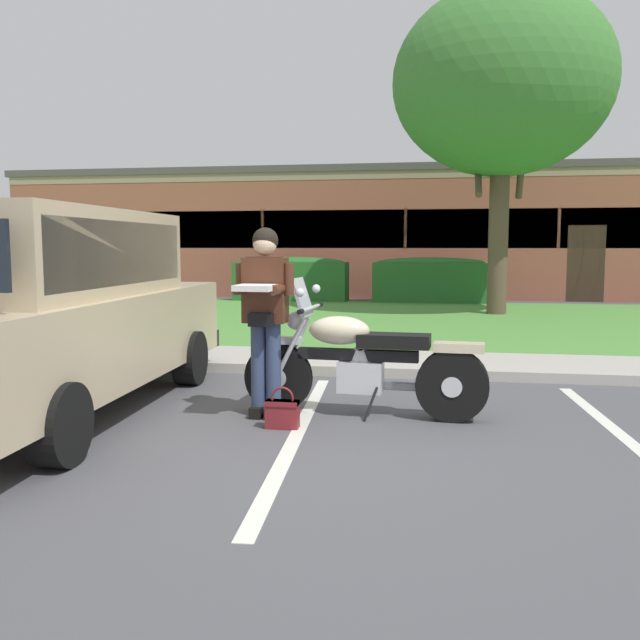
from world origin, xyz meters
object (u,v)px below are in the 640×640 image
Objects in this scene: rider_person at (265,306)px; parked_suv_adjacent at (41,311)px; hedge_center_left at (431,280)px; handbag at (282,412)px; shade_tree at (502,83)px; motorcycle at (372,363)px; brick_building at (413,234)px; hedge_left at (291,278)px.

rider_person is 0.35× the size of parked_suv_adjacent.
parked_suv_adjacent is 1.62× the size of hedge_center_left.
handbag is 11.35m from shade_tree.
shade_tree is (1.82, 9.40, 4.49)m from motorcycle.
brick_building reaches higher than hedge_center_left.
hedge_left is (-5.25, 2.95, -4.33)m from shade_tree.
motorcycle is 19.01m from brick_building.
brick_building is (3.02, 6.61, 1.29)m from hedge_left.
hedge_center_left is 0.12× the size of brick_building.
parked_suv_adjacent is 12.80m from hedge_left.
handbag is 19.59m from brick_building.
shade_tree is 2.26× the size of hedge_left.
brick_building is at bearing 65.42° from hedge_left.
shade_tree is (2.76, 9.60, 3.97)m from rider_person.
shade_tree reaches higher than rider_person.
hedge_left is 7.38m from brick_building.
parked_suv_adjacent is at bearing -97.52° from brick_building.
shade_tree reaches higher than hedge_center_left.
motorcycle is 0.73× the size of hedge_left.
handbag is 13.19m from hedge_left.
motorcycle is 10.58m from shade_tree.
brick_building reaches higher than parked_suv_adjacent.
motorcycle is at bearing -91.66° from hedge_center_left.
parked_suv_adjacent is 1.59× the size of hedge_left.
shade_tree reaches higher than hedge_left.
motorcycle reaches higher than hedge_center_left.
handbag is 0.12× the size of hedge_left.
rider_person is 4.74× the size of handbag.
motorcycle is 0.46× the size of parked_suv_adjacent.
hedge_left is at bearing 101.91° from handbag.
parked_suv_adjacent is 19.59m from brick_building.
shade_tree is at bearing -76.87° from brick_building.
rider_person is 0.96m from handbag.
handbag is 0.01× the size of brick_building.
hedge_left and hedge_center_left have the same top height.
rider_person is 0.07× the size of brick_building.
brick_building is at bearing 91.22° from motorcycle.
rider_person reaches higher than hedge_center_left.
rider_person is at bearing -106.06° from shade_tree.
parked_suv_adjacent is 11.66m from shade_tree.
parked_suv_adjacent is (-2.02, -0.24, -0.05)m from rider_person.
rider_person is 12.80m from hedge_left.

